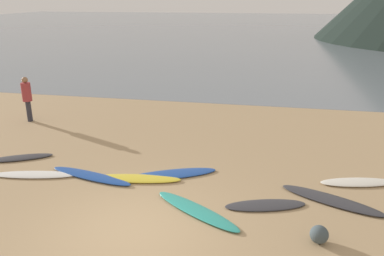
{
  "coord_description": "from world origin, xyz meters",
  "views": [
    {
      "loc": [
        2.62,
        -6.69,
        4.73
      ],
      "look_at": [
        0.25,
        5.17,
        0.6
      ],
      "focal_mm": 36.26,
      "sensor_mm": 36.0,
      "label": 1
    }
  ],
  "objects_px": {
    "surfboard_4": "(172,174)",
    "beach_rock_near": "(319,234)",
    "surfboard_5": "(196,210)",
    "surfboard_3": "(136,178)",
    "surfboard_6": "(265,205)",
    "person_0": "(27,95)",
    "surfboard_2": "(91,176)",
    "surfboard_0": "(20,158)",
    "surfboard_8": "(358,182)",
    "surfboard_7": "(331,200)",
    "surfboard_1": "(35,175)"
  },
  "relations": [
    {
      "from": "surfboard_2",
      "to": "surfboard_3",
      "type": "height_order",
      "value": "surfboard_2"
    },
    {
      "from": "surfboard_0",
      "to": "surfboard_4",
      "type": "height_order",
      "value": "surfboard_0"
    },
    {
      "from": "surfboard_7",
      "to": "person_0",
      "type": "height_order",
      "value": "person_0"
    },
    {
      "from": "surfboard_6",
      "to": "surfboard_7",
      "type": "bearing_deg",
      "value": 2.95
    },
    {
      "from": "surfboard_2",
      "to": "surfboard_8",
      "type": "xyz_separation_m",
      "value": [
        7.13,
        1.05,
        -0.01
      ]
    },
    {
      "from": "surfboard_4",
      "to": "surfboard_6",
      "type": "relative_size",
      "value": 1.3
    },
    {
      "from": "surfboard_2",
      "to": "beach_rock_near",
      "type": "relative_size",
      "value": 6.96
    },
    {
      "from": "surfboard_4",
      "to": "beach_rock_near",
      "type": "bearing_deg",
      "value": -58.28
    },
    {
      "from": "surfboard_0",
      "to": "surfboard_4",
      "type": "distance_m",
      "value": 4.86
    },
    {
      "from": "beach_rock_near",
      "to": "surfboard_1",
      "type": "bearing_deg",
      "value": 167.41
    },
    {
      "from": "surfboard_0",
      "to": "surfboard_3",
      "type": "relative_size",
      "value": 0.78
    },
    {
      "from": "person_0",
      "to": "surfboard_5",
      "type": "bearing_deg",
      "value": -30.93
    },
    {
      "from": "surfboard_1",
      "to": "surfboard_4",
      "type": "distance_m",
      "value": 3.82
    },
    {
      "from": "surfboard_2",
      "to": "surfboard_3",
      "type": "distance_m",
      "value": 1.26
    },
    {
      "from": "surfboard_7",
      "to": "surfboard_2",
      "type": "bearing_deg",
      "value": -155.38
    },
    {
      "from": "surfboard_7",
      "to": "person_0",
      "type": "bearing_deg",
      "value": -176.34
    },
    {
      "from": "person_0",
      "to": "surfboard_1",
      "type": "bearing_deg",
      "value": -51.82
    },
    {
      "from": "surfboard_3",
      "to": "surfboard_6",
      "type": "xyz_separation_m",
      "value": [
        3.48,
        -0.73,
        -0.01
      ]
    },
    {
      "from": "surfboard_2",
      "to": "surfboard_8",
      "type": "relative_size",
      "value": 1.3
    },
    {
      "from": "surfboard_3",
      "to": "surfboard_6",
      "type": "height_order",
      "value": "surfboard_3"
    },
    {
      "from": "surfboard_6",
      "to": "person_0",
      "type": "xyz_separation_m",
      "value": [
        -9.34,
        4.88,
        1.02
      ]
    },
    {
      "from": "surfboard_1",
      "to": "surfboard_8",
      "type": "relative_size",
      "value": 1.18
    },
    {
      "from": "person_0",
      "to": "surfboard_7",
      "type": "bearing_deg",
      "value": -17.57
    },
    {
      "from": "surfboard_4",
      "to": "surfboard_7",
      "type": "height_order",
      "value": "surfboard_7"
    },
    {
      "from": "beach_rock_near",
      "to": "surfboard_4",
      "type": "bearing_deg",
      "value": 146.42
    },
    {
      "from": "surfboard_8",
      "to": "beach_rock_near",
      "type": "xyz_separation_m",
      "value": [
        -1.3,
        -2.91,
        0.15
      ]
    },
    {
      "from": "surfboard_1",
      "to": "person_0",
      "type": "distance_m",
      "value": 5.49
    },
    {
      "from": "person_0",
      "to": "surfboard_6",
      "type": "bearing_deg",
      "value": -23.48
    },
    {
      "from": "surfboard_3",
      "to": "person_0",
      "type": "bearing_deg",
      "value": 137.05
    },
    {
      "from": "surfboard_4",
      "to": "surfboard_0",
      "type": "bearing_deg",
      "value": 153.04
    },
    {
      "from": "surfboard_6",
      "to": "person_0",
      "type": "relative_size",
      "value": 1.09
    },
    {
      "from": "surfboard_2",
      "to": "surfboard_7",
      "type": "bearing_deg",
      "value": 13.15
    },
    {
      "from": "surfboard_0",
      "to": "surfboard_7",
      "type": "distance_m",
      "value": 9.05
    },
    {
      "from": "surfboard_5",
      "to": "surfboard_3",
      "type": "bearing_deg",
      "value": 178.77
    },
    {
      "from": "surfboard_1",
      "to": "surfboard_6",
      "type": "xyz_separation_m",
      "value": [
        6.32,
        -0.42,
        -0.0
      ]
    },
    {
      "from": "surfboard_2",
      "to": "surfboard_3",
      "type": "xyz_separation_m",
      "value": [
        1.26,
        0.1,
        -0.01
      ]
    },
    {
      "from": "beach_rock_near",
      "to": "surfboard_0",
      "type": "bearing_deg",
      "value": 162.89
    },
    {
      "from": "surfboard_1",
      "to": "surfboard_4",
      "type": "height_order",
      "value": "surfboard_1"
    },
    {
      "from": "surfboard_4",
      "to": "surfboard_3",
      "type": "bearing_deg",
      "value": -176.86
    },
    {
      "from": "surfboard_4",
      "to": "person_0",
      "type": "bearing_deg",
      "value": 126.68
    },
    {
      "from": "surfboard_2",
      "to": "surfboard_1",
      "type": "bearing_deg",
      "value": -158.54
    },
    {
      "from": "person_0",
      "to": "beach_rock_near",
      "type": "distance_m",
      "value": 12.12
    },
    {
      "from": "surfboard_3",
      "to": "person_0",
      "type": "xyz_separation_m",
      "value": [
        -5.86,
        4.16,
        1.01
      ]
    },
    {
      "from": "surfboard_5",
      "to": "beach_rock_near",
      "type": "xyz_separation_m",
      "value": [
        2.64,
        -0.66,
        0.14
      ]
    },
    {
      "from": "person_0",
      "to": "surfboard_2",
      "type": "bearing_deg",
      "value": -38.68
    },
    {
      "from": "surfboard_1",
      "to": "person_0",
      "type": "relative_size",
      "value": 1.33
    },
    {
      "from": "surfboard_6",
      "to": "beach_rock_near",
      "type": "distance_m",
      "value": 1.65
    },
    {
      "from": "surfboard_1",
      "to": "beach_rock_near",
      "type": "bearing_deg",
      "value": -23.26
    },
    {
      "from": "surfboard_7",
      "to": "surfboard_0",
      "type": "bearing_deg",
      "value": -160.0
    },
    {
      "from": "surfboard_6",
      "to": "surfboard_8",
      "type": "distance_m",
      "value": 2.92
    }
  ]
}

